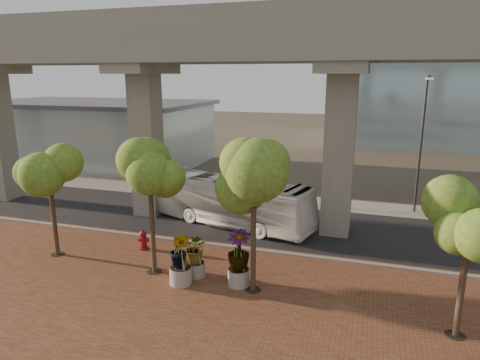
% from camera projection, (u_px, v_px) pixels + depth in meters
% --- Properties ---
extents(ground, '(160.00, 160.00, 0.00)m').
position_uv_depth(ground, '(226.00, 234.00, 24.75)').
color(ground, '#383329').
rests_on(ground, ground).
extents(brick_plaza, '(70.00, 13.00, 0.06)m').
position_uv_depth(brick_plaza, '(161.00, 301.00, 17.33)').
color(brick_plaza, brown).
rests_on(brick_plaza, ground).
extents(asphalt_road, '(90.00, 8.00, 0.04)m').
position_uv_depth(asphalt_road, '(237.00, 222.00, 26.60)').
color(asphalt_road, black).
rests_on(asphalt_road, ground).
extents(curb_strip, '(70.00, 0.25, 0.16)m').
position_uv_depth(curb_strip, '(214.00, 245.00, 22.88)').
color(curb_strip, gray).
rests_on(curb_strip, ground).
extents(far_sidewalk, '(90.00, 3.00, 0.06)m').
position_uv_depth(far_sidewalk, '(259.00, 198.00, 31.69)').
color(far_sidewalk, gray).
rests_on(far_sidewalk, ground).
extents(transit_viaduct, '(72.00, 5.60, 12.40)m').
position_uv_depth(transit_viaduct, '(236.00, 104.00, 24.86)').
color(transit_viaduct, gray).
rests_on(transit_viaduct, ground).
extents(station_pavilion, '(23.00, 13.00, 6.30)m').
position_uv_depth(station_pavilion, '(95.00, 131.00, 44.61)').
color(station_pavilion, '#A8BBC0').
rests_on(station_pavilion, ground).
extents(transit_bus, '(11.05, 5.23, 3.00)m').
position_uv_depth(transit_bus, '(228.00, 201.00, 25.95)').
color(transit_bus, white).
rests_on(transit_bus, ground).
extents(fire_hydrant, '(0.54, 0.49, 1.08)m').
position_uv_depth(fire_hydrant, '(143.00, 240.00, 22.30)').
color(fire_hydrant, maroon).
rests_on(fire_hydrant, ground).
extents(planter_front, '(1.88, 1.88, 2.07)m').
position_uv_depth(planter_front, '(195.00, 250.00, 19.13)').
color(planter_front, '#A9A398').
rests_on(planter_front, ground).
extents(planter_right, '(2.33, 2.33, 2.48)m').
position_uv_depth(planter_right, '(239.00, 253.00, 18.24)').
color(planter_right, '#A5A195').
rests_on(planter_right, ground).
extents(planter_left, '(2.17, 2.17, 2.38)m').
position_uv_depth(planter_left, '(180.00, 253.00, 18.38)').
color(planter_left, gray).
rests_on(planter_left, ground).
extents(street_tree_far_west, '(3.32, 3.32, 5.89)m').
position_uv_depth(street_tree_far_west, '(49.00, 171.00, 20.71)').
color(street_tree_far_west, '#4E392C').
rests_on(street_tree_far_west, ground).
extents(street_tree_near_west, '(3.49, 3.49, 6.34)m').
position_uv_depth(street_tree_near_west, '(149.00, 173.00, 18.71)').
color(street_tree_near_west, '#4E392C').
rests_on(street_tree_near_west, ground).
extents(street_tree_near_east, '(3.97, 3.97, 6.65)m').
position_uv_depth(street_tree_near_east, '(254.00, 180.00, 17.00)').
color(street_tree_near_east, '#4E392C').
rests_on(street_tree_near_east, ground).
extents(street_tree_far_east, '(3.09, 3.09, 5.57)m').
position_uv_depth(street_tree_far_east, '(470.00, 224.00, 14.01)').
color(street_tree_far_east, '#4E392C').
rests_on(street_tree_far_east, ground).
extents(streetlamp_west, '(0.39, 1.13, 7.82)m').
position_uv_depth(streetlamp_west, '(139.00, 134.00, 32.69)').
color(streetlamp_west, '#2B2B30').
rests_on(streetlamp_west, ground).
extents(streetlamp_east, '(0.44, 1.29, 8.88)m').
position_uv_depth(streetlamp_east, '(422.00, 136.00, 27.23)').
color(streetlamp_east, '#2A2A2F').
rests_on(streetlamp_east, ground).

